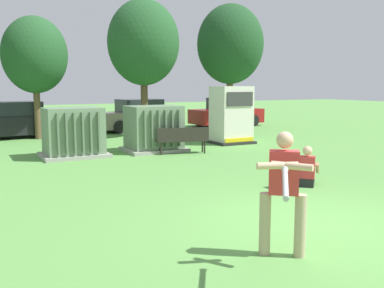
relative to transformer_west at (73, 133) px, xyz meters
The scene contains 14 objects.
ground_plane 9.34m from the transformer_west, 77.41° to the right, with size 96.00×96.00×0.00m, color #5B9947.
transformer_west is the anchor object (origin of this frame).
transformer_mid_west 2.82m from the transformer_west, ahead, with size 2.10×1.70×1.62m.
generator_enclosure 6.46m from the transformer_west, ahead, with size 1.60×1.40×2.30m.
park_bench 3.64m from the transformer_west, 18.53° to the right, with size 1.84×0.81×0.92m.
batter 9.93m from the transformer_west, 86.79° to the right, with size 1.22×1.40×1.74m.
seated_spectator 7.83m from the transformer_west, 60.35° to the right, with size 0.75×0.73×0.96m.
backpack 7.53m from the transformer_west, 64.53° to the right, with size 0.28×0.33×0.44m.
tree_center_left 6.22m from the transformer_west, 92.76° to the left, with size 2.75×2.75×5.26m.
tree_center_right 6.89m from the transformer_west, 45.23° to the left, with size 3.21×3.21×6.14m.
tree_right 10.48m from the transformer_west, 25.93° to the left, with size 3.31×3.31×6.33m.
parked_car_left_of_center 6.60m from the transformer_west, 100.18° to the left, with size 4.31×2.14×1.62m.
parked_car_right_of_center 8.39m from the transformer_west, 54.59° to the left, with size 4.31×2.14×1.62m.
parked_car_rightmost 12.34m from the transformer_west, 33.37° to the left, with size 4.29×2.10×1.62m.
Camera 1 is at (-5.29, -5.38, 2.37)m, focal length 41.00 mm.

